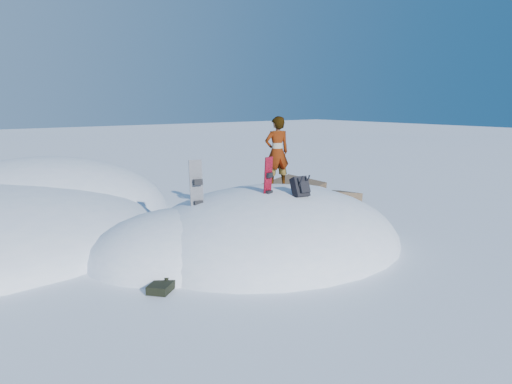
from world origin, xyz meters
TOP-DOWN VIEW (x-y plane):
  - ground at (0.00, 0.00)m, footprint 120.00×120.00m
  - snow_mound at (-0.17, 0.24)m, footprint 8.00×6.00m
  - rock_outcrop at (3.72, 3.01)m, footprint 4.68×4.41m
  - snowboard_red at (-0.41, -0.42)m, footprint 0.28×0.21m
  - snowboard_dark at (-1.83, 0.45)m, footprint 0.34×0.27m
  - backpack at (0.13, -0.96)m, footprint 0.41×0.50m
  - gear_pile at (-3.52, -1.06)m, footprint 0.78×0.67m
  - person at (1.07, 1.04)m, footprint 0.80×0.63m

SIDE VIEW (x-z plane):
  - ground at x=0.00m, z-range 0.00..0.00m
  - snow_mound at x=-0.17m, z-range -1.50..1.50m
  - rock_outcrop at x=3.72m, z-range -0.82..0.85m
  - gear_pile at x=-3.52m, z-range 0.00..0.20m
  - snowboard_dark at x=-1.83m, z-range 0.61..2.29m
  - backpack at x=0.13m, z-range 1.34..1.91m
  - snowboard_red at x=-0.41m, z-range 0.93..2.34m
  - person at x=1.07m, z-range 1.25..3.19m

